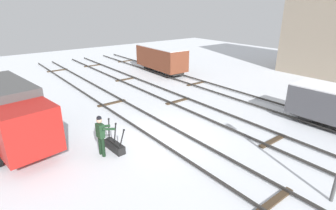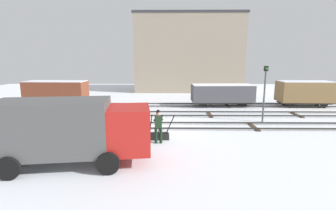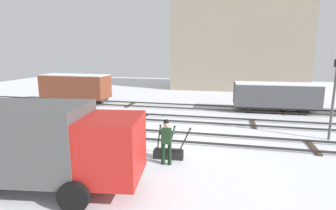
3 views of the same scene
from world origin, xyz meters
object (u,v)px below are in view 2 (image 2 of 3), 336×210
(delivery_truck, at_px, (72,128))
(freight_car_near_switch, at_px, (56,92))
(freight_car_mid_siding, at_px, (305,92))
(signal_post, at_px, (265,88))
(freight_car_back_track, at_px, (222,94))
(rail_worker, at_px, (158,124))
(switch_lever_frame, at_px, (158,135))

(delivery_truck, distance_m, freight_car_near_switch, 15.29)
(freight_car_near_switch, xyz_separation_m, freight_car_mid_siding, (23.87, 0.00, 0.00))
(signal_post, distance_m, freight_car_near_switch, 18.77)
(signal_post, relative_size, freight_car_back_track, 0.68)
(rail_worker, distance_m, signal_post, 8.80)
(switch_lever_frame, height_order, rail_worker, rail_worker)
(freight_car_near_switch, bearing_deg, switch_lever_frame, -42.54)
(freight_car_near_switch, relative_size, freight_car_mid_siding, 1.18)
(switch_lever_frame, height_order, signal_post, signal_post)
(signal_post, bearing_deg, freight_car_near_switch, 161.08)
(freight_car_mid_siding, bearing_deg, freight_car_near_switch, -178.64)
(delivery_truck, xyz_separation_m, freight_car_near_switch, (-6.96, 13.61, -0.21))
(rail_worker, xyz_separation_m, freight_car_near_switch, (-10.43, 10.79, 0.35))
(delivery_truck, height_order, freight_car_back_track, delivery_truck)
(delivery_truck, bearing_deg, signal_post, 27.39)
(rail_worker, xyz_separation_m, freight_car_back_track, (5.57, 10.79, 0.19))
(freight_car_near_switch, height_order, freight_car_mid_siding, freight_car_mid_siding)
(freight_car_mid_siding, bearing_deg, switch_lever_frame, -141.50)
(freight_car_back_track, xyz_separation_m, freight_car_near_switch, (-16.00, -0.00, 0.16))
(switch_lever_frame, height_order, delivery_truck, delivery_truck)
(delivery_truck, xyz_separation_m, freight_car_back_track, (9.05, 13.61, -0.36))
(rail_worker, relative_size, freight_car_near_switch, 0.32)
(switch_lever_frame, bearing_deg, rail_worker, -89.49)
(freight_car_back_track, distance_m, freight_car_near_switch, 16.00)
(freight_car_near_switch, bearing_deg, delivery_truck, -60.96)
(switch_lever_frame, bearing_deg, signal_post, 25.96)
(switch_lever_frame, xyz_separation_m, freight_car_back_track, (5.61, 10.21, 0.99))
(signal_post, bearing_deg, rail_worker, -147.11)
(freight_car_back_track, relative_size, freight_car_near_switch, 1.01)
(signal_post, bearing_deg, switch_lever_frame, -150.60)
(freight_car_back_track, bearing_deg, delivery_truck, -125.60)
(rail_worker, height_order, signal_post, signal_post)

